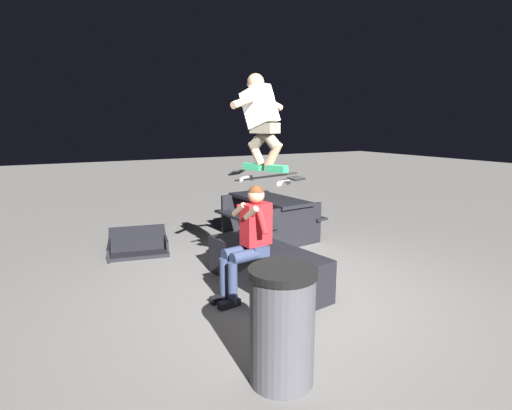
{
  "coord_description": "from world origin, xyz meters",
  "views": [
    {
      "loc": [
        -3.95,
        2.63,
        2.05
      ],
      "look_at": [
        0.11,
        0.38,
        1.12
      ],
      "focal_mm": 28.35,
      "sensor_mm": 36.0,
      "label": 1
    }
  ],
  "objects_px": {
    "skater_airborne": "(261,118)",
    "kicker_ramp": "(138,247)",
    "skateboard": "(265,177)",
    "person_sitting_on_ledge": "(249,236)",
    "ledge_box_main": "(266,267)",
    "trash_bin": "(282,326)",
    "picnic_table_back": "(269,211)"
  },
  "relations": [
    {
      "from": "skateboard",
      "to": "skater_airborne",
      "type": "relative_size",
      "value": 0.91
    },
    {
      "from": "skateboard",
      "to": "trash_bin",
      "type": "xyz_separation_m",
      "value": [
        -1.63,
        0.78,
        -0.95
      ]
    },
    {
      "from": "skater_airborne",
      "to": "picnic_table_back",
      "type": "relative_size",
      "value": 0.62
    },
    {
      "from": "skater_airborne",
      "to": "kicker_ramp",
      "type": "xyz_separation_m",
      "value": [
        2.34,
        0.98,
        -2.06
      ]
    },
    {
      "from": "ledge_box_main",
      "to": "skateboard",
      "type": "xyz_separation_m",
      "value": [
        -0.13,
        0.1,
        1.18
      ]
    },
    {
      "from": "skater_airborne",
      "to": "kicker_ramp",
      "type": "bearing_deg",
      "value": 22.81
    },
    {
      "from": "kicker_ramp",
      "to": "skateboard",
      "type": "bearing_deg",
      "value": -157.22
    },
    {
      "from": "kicker_ramp",
      "to": "picnic_table_back",
      "type": "height_order",
      "value": "picnic_table_back"
    },
    {
      "from": "ledge_box_main",
      "to": "trash_bin",
      "type": "relative_size",
      "value": 1.87
    },
    {
      "from": "skateboard",
      "to": "picnic_table_back",
      "type": "distance_m",
      "value": 2.65
    },
    {
      "from": "ledge_box_main",
      "to": "kicker_ramp",
      "type": "height_order",
      "value": "ledge_box_main"
    },
    {
      "from": "ledge_box_main",
      "to": "picnic_table_back",
      "type": "bearing_deg",
      "value": -31.59
    },
    {
      "from": "trash_bin",
      "to": "kicker_ramp",
      "type": "bearing_deg",
      "value": 3.16
    },
    {
      "from": "skateboard",
      "to": "picnic_table_back",
      "type": "height_order",
      "value": "skateboard"
    },
    {
      "from": "picnic_table_back",
      "to": "ledge_box_main",
      "type": "bearing_deg",
      "value": 148.41
    },
    {
      "from": "person_sitting_on_ledge",
      "to": "trash_bin",
      "type": "bearing_deg",
      "value": 161.3
    },
    {
      "from": "skateboard",
      "to": "kicker_ramp",
      "type": "xyz_separation_m",
      "value": [
        2.39,
        1.01,
        -1.37
      ]
    },
    {
      "from": "skater_airborne",
      "to": "picnic_table_back",
      "type": "xyz_separation_m",
      "value": [
        2.05,
        -1.34,
        -1.63
      ]
    },
    {
      "from": "ledge_box_main",
      "to": "person_sitting_on_ledge",
      "type": "distance_m",
      "value": 0.65
    },
    {
      "from": "ledge_box_main",
      "to": "trash_bin",
      "type": "height_order",
      "value": "trash_bin"
    },
    {
      "from": "skateboard",
      "to": "skater_airborne",
      "type": "bearing_deg",
      "value": 21.57
    },
    {
      "from": "person_sitting_on_ledge",
      "to": "kicker_ramp",
      "type": "xyz_separation_m",
      "value": [
        2.46,
        0.75,
        -0.69
      ]
    },
    {
      "from": "kicker_ramp",
      "to": "picnic_table_back",
      "type": "relative_size",
      "value": 0.61
    },
    {
      "from": "person_sitting_on_ledge",
      "to": "trash_bin",
      "type": "relative_size",
      "value": 1.41
    },
    {
      "from": "trash_bin",
      "to": "picnic_table_back",
      "type": "bearing_deg",
      "value": -29.32
    },
    {
      "from": "ledge_box_main",
      "to": "skater_airborne",
      "type": "xyz_separation_m",
      "value": [
        -0.08,
        0.12,
        1.86
      ]
    },
    {
      "from": "kicker_ramp",
      "to": "person_sitting_on_ledge",
      "type": "bearing_deg",
      "value": -162.98
    },
    {
      "from": "picnic_table_back",
      "to": "trash_bin",
      "type": "bearing_deg",
      "value": 150.68
    },
    {
      "from": "kicker_ramp",
      "to": "trash_bin",
      "type": "xyz_separation_m",
      "value": [
        -4.03,
        -0.22,
        0.41
      ]
    },
    {
      "from": "skateboard",
      "to": "person_sitting_on_ledge",
      "type": "bearing_deg",
      "value": 104.18
    },
    {
      "from": "skateboard",
      "to": "trash_bin",
      "type": "relative_size",
      "value": 1.06
    },
    {
      "from": "skater_airborne",
      "to": "picnic_table_back",
      "type": "distance_m",
      "value": 2.94
    }
  ]
}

